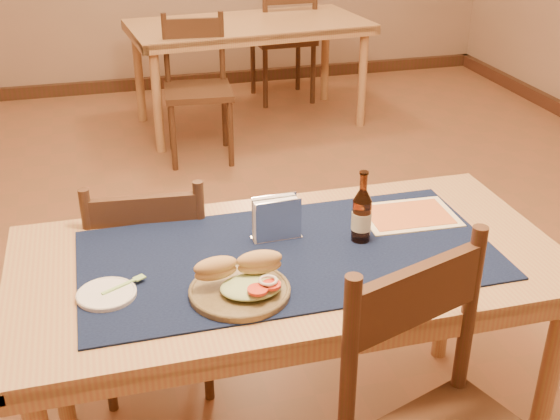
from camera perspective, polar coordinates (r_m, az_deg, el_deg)
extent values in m
cube|color=brown|center=(3.12, -3.40, -8.57)|extent=(6.00, 7.00, 0.02)
cylinder|color=#A8844F|center=(2.33, 20.84, -13.42)|extent=(0.06, 0.06, 0.71)
cylinder|color=#A8844F|center=(2.49, -17.90, -9.99)|extent=(0.06, 0.06, 0.71)
cylinder|color=#A8844F|center=(2.75, 13.45, -5.46)|extent=(0.06, 0.06, 0.71)
cube|color=#A8844F|center=(2.06, 0.73, -4.19)|extent=(1.60, 0.80, 0.04)
cube|color=#0F1A39|center=(2.05, 0.73, -3.64)|extent=(1.20, 0.60, 0.01)
cube|color=#3E2216|center=(6.24, -10.23, 10.13)|extent=(6.00, 0.06, 0.10)
cylinder|color=#A8844F|center=(4.74, -9.95, 8.71)|extent=(0.06, 0.06, 0.71)
cylinder|color=#A8844F|center=(5.20, 6.71, 10.56)|extent=(0.06, 0.06, 0.71)
cylinder|color=#A8844F|center=(5.37, -11.40, 10.73)|extent=(0.06, 0.06, 0.71)
cylinder|color=#A8844F|center=(5.78, 3.69, 12.33)|extent=(0.06, 0.06, 0.71)
cube|color=#A8844F|center=(5.13, -2.57, 14.81)|extent=(1.73, 0.98, 0.04)
cylinder|color=#3E2216|center=(2.84, -6.49, -6.97)|extent=(0.03, 0.03, 0.44)
cylinder|color=#3E2216|center=(2.86, -13.54, -7.48)|extent=(0.03, 0.03, 0.44)
cylinder|color=#3E2216|center=(2.56, -5.93, -11.25)|extent=(0.03, 0.03, 0.44)
cylinder|color=#3E2216|center=(2.57, -13.86, -11.80)|extent=(0.03, 0.03, 0.44)
cube|color=#3E2216|center=(2.58, -10.34, -5.36)|extent=(0.44, 0.44, 0.04)
cube|color=#3E2216|center=(2.25, -10.99, -0.50)|extent=(0.35, 0.06, 0.14)
cylinder|color=#3E2216|center=(2.31, -6.42, -2.74)|extent=(0.03, 0.03, 0.45)
cylinder|color=#3E2216|center=(2.32, -15.04, -3.38)|extent=(0.03, 0.03, 0.45)
cube|color=#3E2216|center=(1.68, 11.06, -6.79)|extent=(0.38, 0.16, 0.15)
cylinder|color=#3E2216|center=(1.64, 5.61, -12.85)|extent=(0.04, 0.04, 0.50)
cylinder|color=#3E2216|center=(1.88, 15.06, -8.15)|extent=(0.04, 0.04, 0.50)
cylinder|color=#3E2216|center=(4.46, -8.67, 5.93)|extent=(0.04, 0.04, 0.45)
cylinder|color=#3E2216|center=(4.48, -4.04, 6.27)|extent=(0.04, 0.04, 0.45)
cylinder|color=#3E2216|center=(4.80, -8.86, 7.43)|extent=(0.04, 0.04, 0.45)
cylinder|color=#3E2216|center=(4.82, -4.53, 7.75)|extent=(0.04, 0.04, 0.45)
cube|color=#3E2216|center=(4.57, -6.67, 9.54)|extent=(0.46, 0.46, 0.04)
cube|color=#3E2216|center=(4.66, -7.08, 14.35)|extent=(0.36, 0.06, 0.14)
cylinder|color=#3E2216|center=(4.69, -9.26, 12.75)|extent=(0.04, 0.04, 0.46)
cylinder|color=#3E2216|center=(4.70, -4.75, 13.05)|extent=(0.04, 0.04, 0.46)
cylinder|color=#3E2216|center=(6.07, 1.47, 12.01)|extent=(0.04, 0.04, 0.49)
cylinder|color=#3E2216|center=(5.96, -2.22, 11.73)|extent=(0.04, 0.04, 0.49)
cylinder|color=#3E2216|center=(5.71, 2.69, 11.03)|extent=(0.04, 0.04, 0.49)
cylinder|color=#3E2216|center=(5.60, -1.20, 10.74)|extent=(0.04, 0.04, 0.49)
cube|color=#3E2216|center=(5.77, 0.19, 13.76)|extent=(0.47, 0.47, 0.04)
cylinder|color=#3E2216|center=(5.58, 2.84, 15.93)|extent=(0.04, 0.04, 0.50)
cylinder|color=#3E2216|center=(5.47, -1.22, 15.73)|extent=(0.04, 0.04, 0.50)
cylinder|color=brown|center=(1.87, -3.29, -6.61)|extent=(0.27, 0.27, 0.02)
torus|color=brown|center=(1.86, -3.30, -6.46)|extent=(0.27, 0.27, 0.01)
ellipsoid|color=#ABC486|center=(1.84, -2.37, -6.25)|extent=(0.16, 0.13, 0.03)
ellipsoid|color=tan|center=(1.85, -5.26, -4.78)|extent=(0.12, 0.07, 0.06)
ellipsoid|color=tan|center=(1.87, -1.67, -4.29)|extent=(0.12, 0.05, 0.07)
cylinder|color=red|center=(1.80, -1.82, -6.49)|extent=(0.05, 0.05, 0.01)
cylinder|color=red|center=(1.82, -0.69, -6.10)|extent=(0.05, 0.05, 0.01)
torus|color=silver|center=(1.81, -0.97, -5.74)|extent=(0.05, 0.05, 0.01)
cylinder|color=silver|center=(1.91, -13.92, -6.66)|extent=(0.16, 0.16, 0.01)
torus|color=silver|center=(1.91, -13.93, -6.55)|extent=(0.16, 0.16, 0.01)
cube|color=#93C96E|center=(1.92, -12.99, -6.10)|extent=(0.09, 0.06, 0.00)
cube|color=#93C96E|center=(1.95, -11.36, -5.42)|extent=(0.04, 0.03, 0.00)
cylinder|color=#4F230E|center=(2.10, 6.63, -0.85)|extent=(0.06, 0.06, 0.13)
cone|color=#4F230E|center=(2.07, 6.74, 1.17)|extent=(0.06, 0.06, 0.03)
cylinder|color=#4F230E|center=(2.05, 6.81, 2.26)|extent=(0.02, 0.02, 0.05)
cylinder|color=#4F230E|center=(2.04, 6.85, 3.02)|extent=(0.03, 0.03, 0.01)
cylinder|color=beige|center=(2.10, 6.63, -0.85)|extent=(0.06, 0.06, 0.06)
cube|color=silver|center=(2.13, -0.28, -2.21)|extent=(0.15, 0.06, 0.00)
cube|color=silver|center=(2.08, -0.10, -0.90)|extent=(0.14, 0.01, 0.13)
cube|color=silver|center=(2.12, -0.48, -0.33)|extent=(0.14, 0.01, 0.13)
cube|color=white|center=(2.10, -0.29, -0.75)|extent=(0.14, 0.04, 0.12)
cube|color=#448EDB|center=(2.08, -0.13, -0.69)|extent=(0.10, 0.01, 0.04)
cube|color=beige|center=(2.29, 10.37, -0.43)|extent=(0.31, 0.23, 0.00)
cube|color=#C86833|center=(2.29, 10.38, -0.37)|extent=(0.27, 0.19, 0.00)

